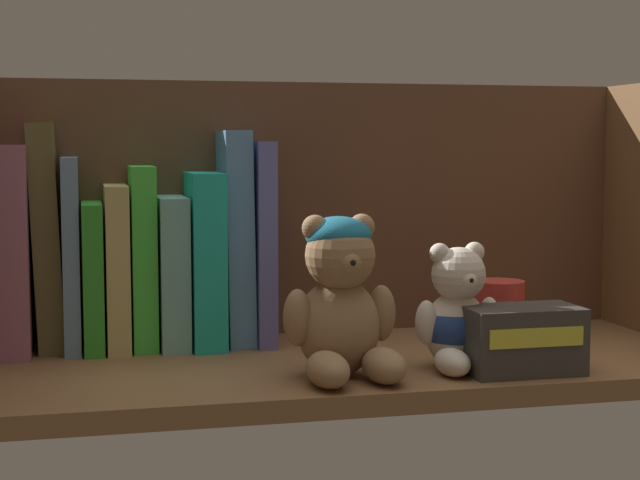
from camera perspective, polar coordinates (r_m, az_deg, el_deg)
The scene contains 16 objects.
shelf_board at distance 100.36cm, azimuth 1.82°, elevation -7.33°, with size 71.21×29.24×2.00cm, color brown.
shelf_back_panel at distance 112.94cm, azimuth -0.19°, elevation 1.33°, with size 73.61×1.20×30.20cm, color brown.
book_0 at distance 107.33cm, azimuth -16.99°, elevation -0.45°, with size 3.00×14.18×21.24cm, color #A56483.
book_1 at distance 107.08cm, azimuth -15.35°, elevation 0.17°, with size 2.68×9.33×23.44cm, color brown.
book_2 at distance 107.18cm, azimuth -14.03°, elevation -0.72°, with size 1.65×12.52×20.00cm, color #678EB1.
book_3 at distance 107.45cm, azimuth -12.88°, elevation -1.93°, with size 2.04×13.62×15.32cm, color green.
book_4 at distance 107.39cm, azimuth -11.58°, elevation -1.43°, with size 2.35×13.14×17.11cm, color tan.
book_5 at distance 107.39cm, azimuth -10.15°, elevation -0.88°, with size 2.51×11.69×19.05cm, color green.
book_6 at distance 107.78cm, azimuth -8.55°, elevation -1.69°, with size 2.96×13.65×15.86cm, color #6FB3AB.
book_7 at distance 107.98cm, azimuth -6.73°, elevation -0.99°, with size 3.41×14.68×18.35cm, color #1EB7A5.
book_8 at distance 108.20cm, azimuth -4.97°, elevation 0.21°, with size 2.81×11.58×22.74cm, color #5A8DBC.
book_9 at distance 108.67cm, azimuth -3.59°, elevation -0.06°, with size 1.97×13.35×21.58cm, color #6165B1.
teddy_bear_larger at distance 90.91cm, azimuth 1.21°, elevation -3.48°, with size 10.96×11.20×14.93cm.
teddy_bear_smaller at distance 95.83cm, azimuth 7.93°, elevation -4.51°, with size 8.81×9.24×12.01cm.
pillar_candle at distance 107.95cm, azimuth 10.18°, elevation -4.12°, with size 5.48×5.48×6.87cm, color #C63833.
small_product_box at distance 95.17cm, azimuth 11.47°, elevation -5.61°, with size 10.72×6.38×6.23cm.
Camera 1 is at (-25.77, -94.45, 23.10)cm, focal length 55.91 mm.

